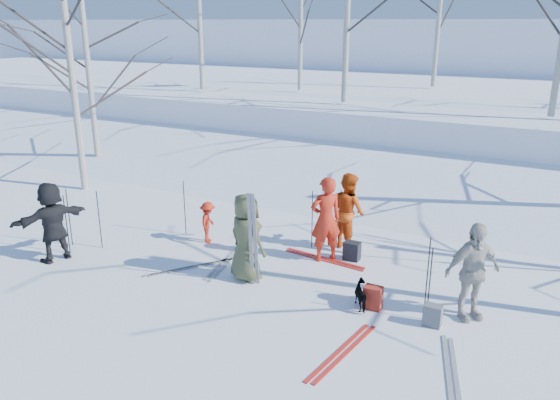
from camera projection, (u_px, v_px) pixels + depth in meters
The scene contains 35 objects.
ground at pixel (244, 284), 10.64m from camera, with size 120.00×120.00×0.00m, color white.
snow_ramp at pixel (366, 186), 16.45m from camera, with size 70.00×9.50×1.40m, color white.
snow_plateau at pixel (443, 112), 24.56m from camera, with size 70.00×18.00×2.20m, color white.
far_hill at pixel (505, 61), 41.82m from camera, with size 90.00×30.00×6.00m, color white.
skier_olive_center at pixel (246, 237), 10.61m from camera, with size 0.87×0.56×1.77m, color #43472B.
skier_red_north at pixel (326, 219), 11.46m from camera, with size 0.67×0.44×1.85m, color red.
skier_redor_behind at pixel (348, 211), 12.11m from camera, with size 0.85×0.66×1.74m, color #CC4A0F.
skier_red_seated at pixel (208, 222), 12.55m from camera, with size 0.63×0.36×0.97m, color red.
skier_cream_east at pixel (472, 271), 9.19m from camera, with size 1.02×0.43×1.74m, color beige.
skier_grey_west at pixel (52, 222), 11.49m from camera, with size 1.61×0.51×1.73m, color black.
dog at pixel (363, 295), 9.70m from camera, with size 0.26×0.57×0.48m, color black.
upright_ski_left at pixel (250, 240), 10.31m from camera, with size 0.07×0.02×1.90m, color silver.
upright_ski_right at pixel (255, 240), 10.31m from camera, with size 0.07×0.02×1.90m, color silver.
ski_pair_a at pixel (452, 372), 7.96m from camera, with size 0.71×1.88×0.02m, color silver, non-canonical shape.
ski_pair_b at pixel (342, 352), 8.44m from camera, with size 0.45×1.91×0.02m, color red, non-canonical shape.
ski_pair_c at pixel (191, 267), 11.36m from camera, with size 1.26×1.67×0.02m, color silver, non-canonical shape.
ski_pair_e at pixel (324, 259), 11.75m from camera, with size 1.91×0.39×0.02m, color red, non-canonical shape.
ski_pair_f at pixel (226, 262), 11.61m from camera, with size 0.54×1.90×0.02m, color silver, non-canonical shape.
ski_pole_a at pixel (99, 220), 12.16m from camera, with size 0.02×0.02×1.34m, color black.
ski_pole_b at pixel (185, 208), 12.96m from camera, with size 0.02×0.02×1.34m, color black.
ski_pole_c at pixel (67, 225), 11.87m from camera, with size 0.02×0.02×1.34m, color black.
ski_pole_d at pixel (340, 219), 12.22m from camera, with size 0.02×0.02×1.34m, color black.
ski_pole_e at pixel (69, 218), 12.30m from camera, with size 0.02×0.02×1.34m, color black.
ski_pole_f at pixel (312, 220), 12.18m from camera, with size 0.02×0.02×1.34m, color black.
ski_pole_g at pixel (429, 285), 9.17m from camera, with size 0.02×0.02×1.34m, color black.
ski_pole_h at pixel (428, 273), 9.58m from camera, with size 0.02×0.02×1.34m, color black.
backpack_red at pixel (373, 297), 9.69m from camera, with size 0.32×0.22×0.42m, color #A32719.
backpack_grey at pixel (433, 315), 9.14m from camera, with size 0.30×0.20×0.38m, color #585B5F.
backpack_dark at pixel (352, 251), 11.69m from camera, with size 0.34×0.24×0.40m, color black.
birch_plateau_a at pixel (301, 24), 21.68m from camera, with size 4.21×4.21×5.16m, color silver, non-canonical shape.
birch_plateau_b at pixel (348, 1), 18.13m from camera, with size 5.24×5.24×6.63m, color silver, non-canonical shape.
birch_plateau_c at pixel (199, 8), 21.74m from camera, with size 5.07×5.07×6.38m, color silver, non-canonical shape.
birch_plateau_g at pixel (439, 10), 22.72m from camera, with size 5.00×5.00×6.29m, color silver, non-canonical shape.
birch_edge_a at pixel (73, 84), 15.71m from camera, with size 5.02×5.02×6.31m, color silver, non-canonical shape.
birch_edge_d at pixel (90, 85), 18.46m from camera, with size 4.58×4.58×5.68m, color silver, non-canonical shape.
Camera 1 is at (5.17, -8.12, 4.88)m, focal length 35.00 mm.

